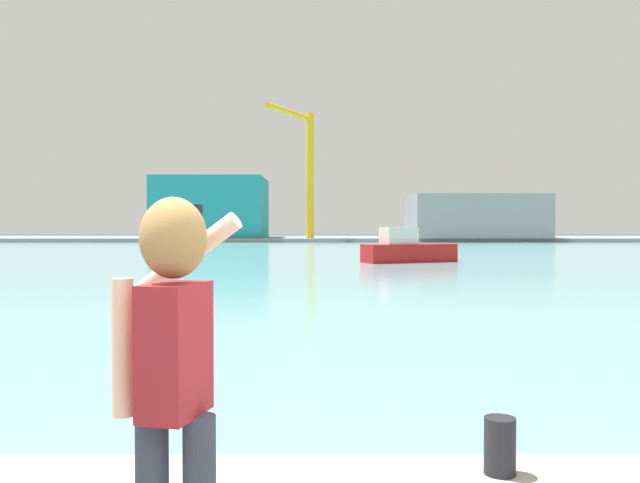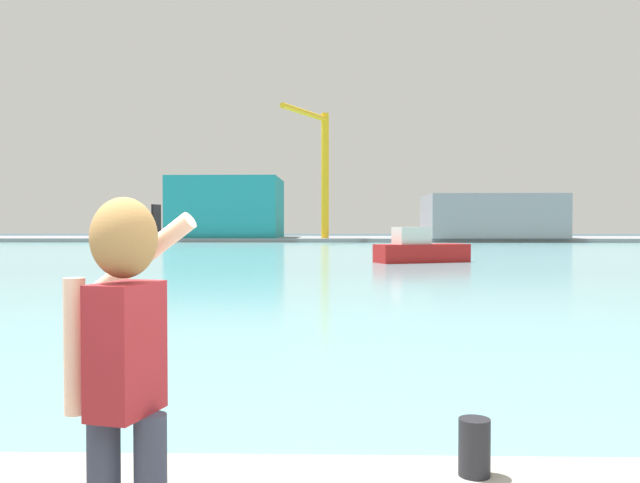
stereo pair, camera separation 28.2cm
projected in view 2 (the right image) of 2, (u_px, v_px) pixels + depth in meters
name	position (u px, v px, depth m)	size (l,w,h in m)	color
ground_plane	(336.00, 254.00, 52.66)	(220.00, 220.00, 0.00)	#334751
harbor_water	(336.00, 252.00, 54.66)	(140.00, 100.00, 0.02)	#6BA8B2
far_shore_dock	(336.00, 239.00, 94.63)	(140.00, 20.00, 0.52)	gray
person_photographer	(125.00, 357.00, 2.81)	(0.54, 0.57, 1.74)	#2D3342
harbor_bollard	(474.00, 447.00, 4.28)	(0.21, 0.21, 0.37)	black
boat_moored	(420.00, 250.00, 40.18)	(6.01, 3.78, 2.14)	#B21919
warehouse_left	(228.00, 208.00, 92.69)	(14.68, 13.84, 8.23)	teal
warehouse_right	(490.00, 216.00, 90.15)	(17.56, 13.06, 5.78)	gray
port_crane	(320.00, 160.00, 85.99)	(5.59, 11.03, 16.44)	yellow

